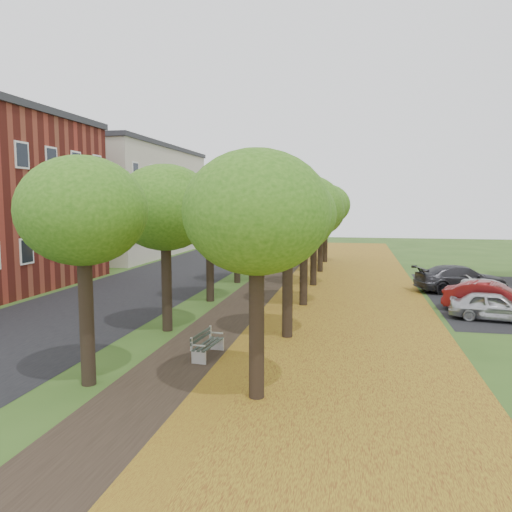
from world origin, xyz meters
The scene contains 12 objects.
ground centered at (0.00, 0.00, 0.00)m, with size 120.00×120.00×0.00m, color #2D4C19.
street_asphalt centered at (-7.50, 15.00, 0.00)m, with size 8.00×70.00×0.01m, color black.
footpath centered at (0.00, 15.00, 0.00)m, with size 3.20×70.00×0.01m, color black.
leaf_verge centered at (5.00, 15.00, 0.01)m, with size 7.50×70.00×0.01m, color #A58E1E.
tree_row_west centered at (-2.20, 15.00, 4.68)m, with size 3.90×33.90×6.37m.
tree_row_east centered at (2.60, 15.00, 4.68)m, with size 3.90×33.90×6.37m.
building_cream centered at (-17.00, 33.00, 5.21)m, with size 10.30×20.30×10.40m.
bench centered at (0.32, 3.06, 0.42)m, with size 0.68×1.77×0.82m.
car_silver centered at (11.00, 10.37, 0.62)m, with size 1.47×3.64×1.24m, color #B1B1B6.
car_red centered at (11.31, 11.98, 0.70)m, with size 1.48×4.25×1.40m, color maroon.
car_grey centered at (11.00, 17.36, 0.75)m, with size 2.10×5.16×1.50m, color #2F2F33.
car_white centered at (11.00, 17.31, 0.65)m, with size 2.17×4.71×1.31m, color white.
Camera 1 is at (5.04, -12.35, 5.11)m, focal length 35.00 mm.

